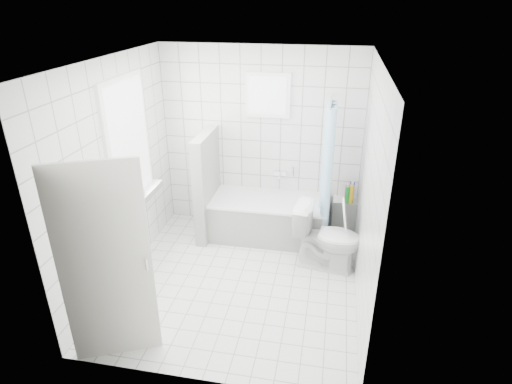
# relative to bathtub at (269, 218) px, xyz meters

# --- Properties ---
(ground) EXTENTS (3.00, 3.00, 0.00)m
(ground) POSITION_rel_bathtub_xyz_m (-0.19, -1.12, -0.29)
(ground) COLOR white
(ground) RESTS_ON ground
(ceiling) EXTENTS (3.00, 3.00, 0.00)m
(ceiling) POSITION_rel_bathtub_xyz_m (-0.19, -1.12, 2.31)
(ceiling) COLOR white
(ceiling) RESTS_ON ground
(wall_back) EXTENTS (2.80, 0.02, 2.60)m
(wall_back) POSITION_rel_bathtub_xyz_m (-0.19, 0.38, 1.01)
(wall_back) COLOR white
(wall_back) RESTS_ON ground
(wall_front) EXTENTS (2.80, 0.02, 2.60)m
(wall_front) POSITION_rel_bathtub_xyz_m (-0.19, -2.62, 1.01)
(wall_front) COLOR white
(wall_front) RESTS_ON ground
(wall_left) EXTENTS (0.02, 3.00, 2.60)m
(wall_left) POSITION_rel_bathtub_xyz_m (-1.59, -1.12, 1.01)
(wall_left) COLOR white
(wall_left) RESTS_ON ground
(wall_right) EXTENTS (0.02, 3.00, 2.60)m
(wall_right) POSITION_rel_bathtub_xyz_m (1.21, -1.12, 1.01)
(wall_right) COLOR white
(wall_right) RESTS_ON ground
(window_left) EXTENTS (0.01, 0.90, 1.40)m
(window_left) POSITION_rel_bathtub_xyz_m (-1.55, -0.82, 1.31)
(window_left) COLOR white
(window_left) RESTS_ON wall_left
(window_back) EXTENTS (0.50, 0.01, 0.50)m
(window_back) POSITION_rel_bathtub_xyz_m (-0.09, 0.33, 1.66)
(window_back) COLOR white
(window_back) RESTS_ON wall_back
(window_sill) EXTENTS (0.18, 1.02, 0.08)m
(window_sill) POSITION_rel_bathtub_xyz_m (-1.50, -0.82, 0.57)
(window_sill) COLOR white
(window_sill) RESTS_ON wall_left
(door) EXTENTS (0.75, 0.36, 2.00)m
(door) POSITION_rel_bathtub_xyz_m (-1.08, -2.44, 0.71)
(door) COLOR silver
(door) RESTS_ON ground
(bathtub) EXTENTS (1.62, 0.77, 0.58)m
(bathtub) POSITION_rel_bathtub_xyz_m (0.00, 0.00, 0.00)
(bathtub) COLOR white
(bathtub) RESTS_ON ground
(partition_wall) EXTENTS (0.15, 0.85, 1.50)m
(partition_wall) POSITION_rel_bathtub_xyz_m (-0.87, -0.05, 0.46)
(partition_wall) COLOR white
(partition_wall) RESTS_ON ground
(tiled_ledge) EXTENTS (0.40, 0.24, 0.55)m
(tiled_ledge) POSITION_rel_bathtub_xyz_m (1.08, 0.25, -0.02)
(tiled_ledge) COLOR white
(tiled_ledge) RESTS_ON ground
(toilet) EXTENTS (0.89, 0.59, 0.85)m
(toilet) POSITION_rel_bathtub_xyz_m (0.84, -0.61, 0.13)
(toilet) COLOR white
(toilet) RESTS_ON ground
(curtain_rod) EXTENTS (0.02, 0.80, 0.02)m
(curtain_rod) POSITION_rel_bathtub_xyz_m (0.75, -0.02, 1.71)
(curtain_rod) COLOR silver
(curtain_rod) RESTS_ON wall_back
(shower_curtain) EXTENTS (0.14, 0.48, 1.78)m
(shower_curtain) POSITION_rel_bathtub_xyz_m (0.75, -0.16, 0.81)
(shower_curtain) COLOR #49A0D6
(shower_curtain) RESTS_ON curtain_rod
(tub_faucet) EXTENTS (0.18, 0.06, 0.06)m
(tub_faucet) POSITION_rel_bathtub_xyz_m (0.10, 0.33, 0.56)
(tub_faucet) COLOR silver
(tub_faucet) RESTS_ON wall_back
(sill_bottles) EXTENTS (0.14, 0.45, 0.32)m
(sill_bottles) POSITION_rel_bathtub_xyz_m (-1.49, -1.05, 0.74)
(sill_bottles) COLOR #2B93C5
(sill_bottles) RESTS_ON window_sill
(ledge_bottles) EXTENTS (0.13, 0.17, 0.27)m
(ledge_bottles) POSITION_rel_bathtub_xyz_m (1.09, 0.21, 0.39)
(ledge_bottles) COLOR red
(ledge_bottles) RESTS_ON tiled_ledge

